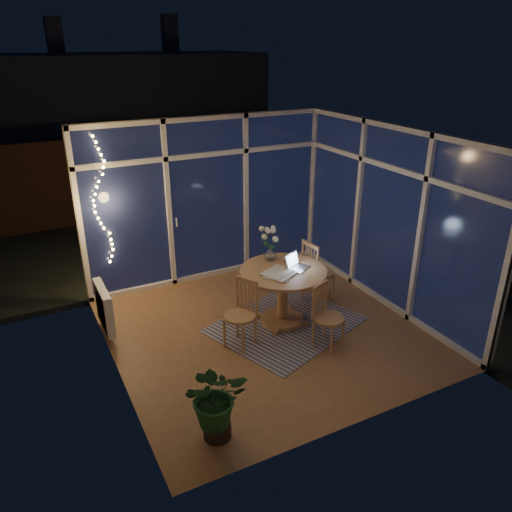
# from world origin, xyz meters

# --- Properties ---
(floor) EXTENTS (4.00, 4.00, 0.00)m
(floor) POSITION_xyz_m (0.00, 0.00, 0.00)
(floor) COLOR brown
(floor) RESTS_ON ground
(ceiling) EXTENTS (4.00, 4.00, 0.00)m
(ceiling) POSITION_xyz_m (0.00, 0.00, 2.60)
(ceiling) COLOR silver
(ceiling) RESTS_ON wall_back
(wall_back) EXTENTS (4.00, 0.04, 2.60)m
(wall_back) POSITION_xyz_m (0.00, 2.00, 1.30)
(wall_back) COLOR beige
(wall_back) RESTS_ON floor
(wall_front) EXTENTS (4.00, 0.04, 2.60)m
(wall_front) POSITION_xyz_m (0.00, -2.00, 1.30)
(wall_front) COLOR beige
(wall_front) RESTS_ON floor
(wall_left) EXTENTS (0.04, 4.00, 2.60)m
(wall_left) POSITION_xyz_m (-2.00, 0.00, 1.30)
(wall_left) COLOR beige
(wall_left) RESTS_ON floor
(wall_right) EXTENTS (0.04, 4.00, 2.60)m
(wall_right) POSITION_xyz_m (2.00, 0.00, 1.30)
(wall_right) COLOR beige
(wall_right) RESTS_ON floor
(window_wall_back) EXTENTS (4.00, 0.10, 2.60)m
(window_wall_back) POSITION_xyz_m (0.00, 1.96, 1.30)
(window_wall_back) COLOR white
(window_wall_back) RESTS_ON floor
(window_wall_right) EXTENTS (0.10, 4.00, 2.60)m
(window_wall_right) POSITION_xyz_m (1.96, 0.00, 1.30)
(window_wall_right) COLOR white
(window_wall_right) RESTS_ON floor
(radiator) EXTENTS (0.10, 0.70, 0.58)m
(radiator) POSITION_xyz_m (-1.94, 0.90, 0.40)
(radiator) COLOR silver
(radiator) RESTS_ON wall_left
(fairy_lights) EXTENTS (0.24, 0.10, 1.85)m
(fairy_lights) POSITION_xyz_m (-1.65, 1.88, 1.52)
(fairy_lights) COLOR #E9B65D
(fairy_lights) RESTS_ON window_wall_back
(garden_patio) EXTENTS (12.00, 6.00, 0.10)m
(garden_patio) POSITION_xyz_m (0.50, 5.00, -0.06)
(garden_patio) COLOR black
(garden_patio) RESTS_ON ground
(garden_fence) EXTENTS (11.00, 0.08, 1.80)m
(garden_fence) POSITION_xyz_m (0.00, 5.50, 0.90)
(garden_fence) COLOR #3C1E16
(garden_fence) RESTS_ON ground
(neighbour_roof) EXTENTS (7.00, 3.00, 2.20)m
(neighbour_roof) POSITION_xyz_m (0.30, 8.50, 2.20)
(neighbour_roof) COLOR #363840
(neighbour_roof) RESTS_ON ground
(garden_shrubs) EXTENTS (0.90, 0.90, 0.90)m
(garden_shrubs) POSITION_xyz_m (-0.80, 3.40, 0.45)
(garden_shrubs) COLOR #1A3216
(garden_shrubs) RESTS_ON ground
(rug) EXTENTS (2.27, 2.05, 0.01)m
(rug) POSITION_xyz_m (0.31, -0.00, 0.01)
(rug) COLOR #B5A793
(rug) RESTS_ON floor
(dining_table) EXTENTS (1.50, 1.50, 0.80)m
(dining_table) POSITION_xyz_m (0.31, 0.10, 0.40)
(dining_table) COLOR #A6744B
(dining_table) RESTS_ON floor
(chair_left) EXTENTS (0.57, 0.57, 0.91)m
(chair_left) POSITION_xyz_m (-0.47, -0.16, 0.45)
(chair_left) COLOR #A6744B
(chair_left) RESTS_ON floor
(chair_right) EXTENTS (0.51, 0.51, 1.00)m
(chair_right) POSITION_xyz_m (1.07, 0.37, 0.50)
(chair_right) COLOR #A6744B
(chair_right) RESTS_ON floor
(chair_front) EXTENTS (0.52, 0.52, 0.86)m
(chair_front) POSITION_xyz_m (0.52, -0.69, 0.43)
(chair_front) COLOR #A6744B
(chair_front) RESTS_ON floor
(laptop) EXTENTS (0.39, 0.37, 0.22)m
(laptop) POSITION_xyz_m (0.51, 0.04, 0.91)
(laptop) COLOR #B3B3B7
(laptop) RESTS_ON dining_table
(flower_vase) EXTENTS (0.26, 0.26, 0.21)m
(flower_vase) POSITION_xyz_m (0.31, 0.48, 0.90)
(flower_vase) COLOR white
(flower_vase) RESTS_ON dining_table
(bowl) EXTENTS (0.19, 0.19, 0.04)m
(bowl) POSITION_xyz_m (0.52, 0.33, 0.82)
(bowl) COLOR white
(bowl) RESTS_ON dining_table
(newspapers) EXTENTS (0.48, 0.45, 0.02)m
(newspapers) POSITION_xyz_m (0.18, 0.01, 0.81)
(newspapers) COLOR silver
(newspapers) RESTS_ON dining_table
(phone) EXTENTS (0.11, 0.08, 0.01)m
(phone) POSITION_xyz_m (0.43, 0.02, 0.80)
(phone) COLOR black
(phone) RESTS_ON dining_table
(potted_plant) EXTENTS (0.63, 0.58, 0.76)m
(potted_plant) POSITION_xyz_m (-1.37, -1.51, 0.38)
(potted_plant) COLOR #194722
(potted_plant) RESTS_ON floor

